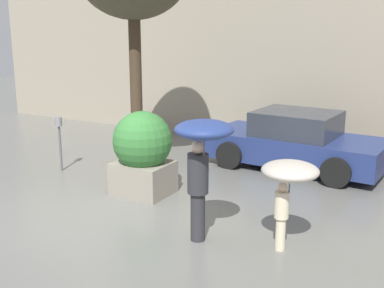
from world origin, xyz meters
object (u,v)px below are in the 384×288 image
(person_child, at_px, (289,177))
(parking_meter, at_px, (59,132))
(planter_box, at_px, (143,152))
(person_adult, at_px, (202,150))
(parked_car_near, at_px, (296,142))

(person_child, height_order, parking_meter, person_child)
(planter_box, relative_size, person_adult, 0.86)
(planter_box, height_order, parking_meter, planter_box)
(planter_box, relative_size, parked_car_near, 0.40)
(parking_meter, bearing_deg, person_child, -13.09)
(planter_box, bearing_deg, person_adult, -33.89)
(person_adult, distance_m, person_child, 1.27)
(person_adult, bearing_deg, parking_meter, -176.25)
(person_adult, xyz_separation_m, parking_meter, (-4.45, 1.67, -0.54))
(person_adult, height_order, parking_meter, person_adult)
(parked_car_near, relative_size, parking_meter, 3.28)
(person_child, bearing_deg, parked_car_near, 90.02)
(planter_box, xyz_separation_m, person_adult, (2.00, -1.34, 0.59))
(person_child, bearing_deg, planter_box, 146.58)
(parking_meter, bearing_deg, person_adult, -20.53)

